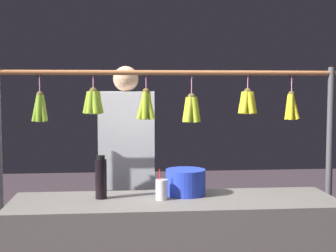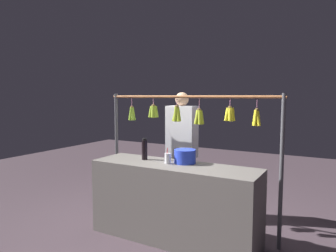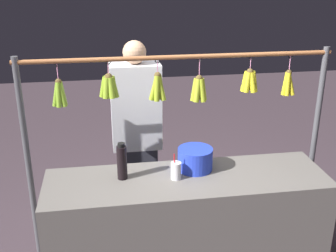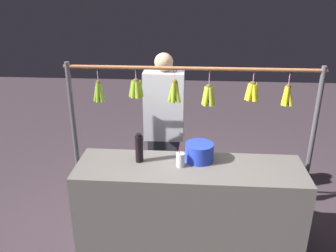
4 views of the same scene
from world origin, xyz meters
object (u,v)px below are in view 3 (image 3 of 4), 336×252
at_px(blue_bucket, 195,159).
at_px(vendor_person, 137,143).
at_px(water_bottle, 122,162).
at_px(drink_cup, 176,170).

bearing_deg(blue_bucket, vendor_person, -60.13).
distance_m(water_bottle, drink_cup, 0.36).
bearing_deg(blue_bucket, drink_cup, 35.87).
relative_size(water_bottle, vendor_person, 0.15).
bearing_deg(drink_cup, blue_bucket, -144.13).
distance_m(blue_bucket, drink_cup, 0.19).
distance_m(blue_bucket, vendor_person, 0.72).
height_order(water_bottle, drink_cup, water_bottle).
height_order(drink_cup, vendor_person, vendor_person).
xyz_separation_m(blue_bucket, vendor_person, (0.35, -0.62, -0.12)).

